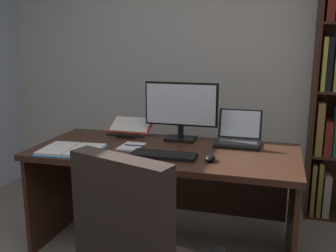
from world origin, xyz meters
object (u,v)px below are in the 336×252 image
open_binder (72,150)px  pen (134,145)px  laptop (238,137)px  notepad (131,146)px  desk (167,172)px  computer_mouse (210,158)px  reading_stand_with_book (130,127)px  keyboard (164,155)px  monitor (181,110)px

open_binder → pen: bearing=25.4°
laptop → notepad: laptop is taller
desk → computer_mouse: (0.35, -0.25, 0.22)m
laptop → desk: bearing=-157.1°
reading_stand_with_book → notepad: bearing=-67.5°
keyboard → notepad: keyboard is taller
open_binder → pen: size_ratio=3.03×
notepad → keyboard: bearing=-29.6°
laptop → reading_stand_with_book: (-0.85, 0.05, 0.01)m
keyboard → open_binder: (-0.63, -0.05, -0.00)m
notepad → pen: pen is taller
desk → pen: pen is taller
computer_mouse → notepad: 0.61m
desk → notepad: 0.32m
monitor → keyboard: 0.50m
keyboard → pen: size_ratio=3.00×
computer_mouse → desk: bearing=143.8°
keyboard → reading_stand_with_book: size_ratio=1.24×
open_binder → notepad: size_ratio=2.02×
laptop → reading_stand_with_book: 0.85m
desk → open_binder: size_ratio=4.25×
computer_mouse → pen: size_ratio=0.74×
computer_mouse → reading_stand_with_book: reading_stand_with_book is taller
keyboard → notepad: 0.33m
computer_mouse → open_binder: bearing=-176.9°
desk → computer_mouse: 0.48m
pen → open_binder: bearing=-150.1°
desk → computer_mouse: computer_mouse is taller
reading_stand_with_book → pen: size_ratio=2.41×
laptop → pen: laptop is taller
notepad → monitor: bearing=45.5°
keyboard → pen: 0.31m
monitor → computer_mouse: monitor is taller
notepad → laptop: bearing=22.5°
laptop → pen: (-0.69, -0.29, -0.04)m
reading_stand_with_book → notepad: 0.37m
keyboard → computer_mouse: size_ratio=4.04×
desk → reading_stand_with_book: 0.52m
computer_mouse → notepad: size_ratio=0.50×
monitor → laptop: monitor is taller
reading_stand_with_book → pen: 0.38m
laptop → notepad: 0.77m
reading_stand_with_book → desk: bearing=-33.2°
desk → notepad: size_ratio=8.61×
keyboard → computer_mouse: 0.30m
desk → laptop: laptop is taller
monitor → notepad: 0.46m
open_binder → notepad: 0.41m
open_binder → keyboard: bearing=0.0°
notepad → reading_stand_with_book: bearing=112.5°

